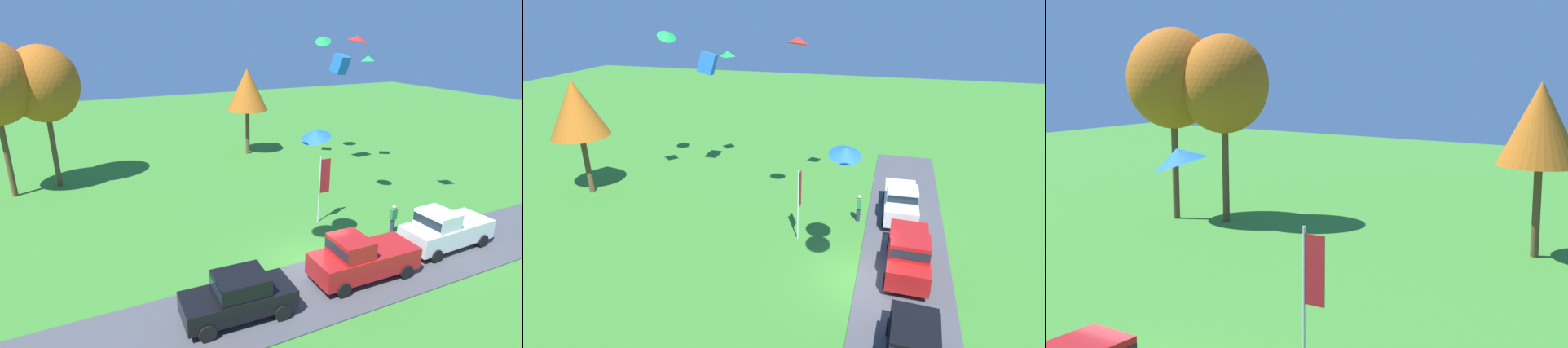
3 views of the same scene
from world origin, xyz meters
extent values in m
plane|color=#3D842D|center=(0.00, 0.00, 0.00)|extent=(120.00, 120.00, 0.00)
cube|color=#4C4C51|center=(0.00, -2.02, 0.03)|extent=(36.00, 4.40, 0.06)
cube|color=black|center=(-4.76, -2.22, 0.80)|extent=(4.48, 2.01, 0.80)
cube|color=black|center=(-4.66, -2.23, 1.55)|extent=(2.08, 1.73, 0.70)
cube|color=#19232D|center=(-4.66, -2.23, 1.55)|extent=(2.11, 1.70, 0.38)
cylinder|color=black|center=(-6.29, -3.01, 0.40)|extent=(0.69, 0.27, 0.68)
cylinder|color=black|center=(-6.21, -1.30, 0.40)|extent=(0.69, 0.27, 0.68)
cylinder|color=black|center=(-3.30, -3.15, 0.40)|extent=(0.69, 0.27, 0.68)
cylinder|color=black|center=(-3.22, -1.44, 0.40)|extent=(0.69, 0.27, 0.68)
cube|color=red|center=(1.43, -2.10, 0.90)|extent=(5.04, 1.99, 1.00)
cube|color=red|center=(0.63, -2.09, 1.80)|extent=(1.53, 1.79, 0.80)
cube|color=#19232D|center=(0.63, -2.09, 1.80)|extent=(1.56, 1.75, 0.44)
cylinder|color=black|center=(-0.29, -2.97, 0.40)|extent=(0.68, 0.25, 0.68)
cylinder|color=black|center=(-0.25, -1.17, 0.40)|extent=(0.68, 0.25, 0.68)
cylinder|color=black|center=(3.11, -3.04, 0.40)|extent=(0.68, 0.25, 0.68)
cylinder|color=black|center=(3.14, -1.23, 0.40)|extent=(0.68, 0.25, 0.68)
cube|color=white|center=(7.12, -1.68, 0.90)|extent=(5.05, 2.03, 1.00)
cube|color=white|center=(6.32, -1.70, 1.80)|extent=(1.54, 1.80, 0.80)
cube|color=#19232D|center=(6.32, -1.70, 1.80)|extent=(1.57, 1.76, 0.44)
cylinder|color=black|center=(5.44, -2.63, 0.40)|extent=(0.69, 0.26, 0.68)
cylinder|color=black|center=(5.40, -0.82, 0.40)|extent=(0.69, 0.26, 0.68)
cylinder|color=black|center=(8.84, -2.54, 0.40)|extent=(0.69, 0.26, 0.68)
cylinder|color=black|center=(8.80, -0.74, 0.40)|extent=(0.69, 0.26, 0.68)
cylinder|color=#2D334C|center=(5.74, 0.71, 0.44)|extent=(0.24, 0.24, 0.88)
cube|color=#2D8E47|center=(5.74, 0.71, 1.18)|extent=(0.36, 0.22, 0.60)
sphere|color=beige|center=(5.74, 0.71, 1.60)|extent=(0.22, 0.22, 0.22)
cylinder|color=brown|center=(-13.80, 16.18, 2.73)|extent=(0.36, 0.36, 5.45)
cylinder|color=brown|center=(-10.99, 17.06, 2.63)|extent=(0.36, 0.36, 5.25)
ellipsoid|color=#B25B19|center=(-10.99, 17.06, 7.38)|extent=(4.73, 4.73, 5.20)
cylinder|color=brown|center=(4.98, 19.00, 2.04)|extent=(0.36, 0.36, 4.08)
cone|color=#B25B19|center=(4.98, 19.00, 5.92)|extent=(3.68, 3.68, 3.68)
cylinder|color=silver|center=(2.83, 3.75, 2.03)|extent=(0.08, 0.08, 4.06)
cube|color=red|center=(3.18, 3.75, 2.84)|extent=(0.64, 0.04, 2.03)
cube|color=blue|center=(9.61, 11.77, 8.41)|extent=(1.27, 1.47, 1.64)
cone|color=red|center=(5.35, 4.46, 10.34)|extent=(1.63, 1.62, 0.53)
cone|color=green|center=(10.08, 14.94, 10.18)|extent=(1.79, 1.79, 1.05)
pyramid|color=green|center=(11.84, 11.25, 8.82)|extent=(1.15, 0.97, 0.42)
cone|color=blue|center=(0.67, 1.13, 6.14)|extent=(1.94, 1.91, 0.84)
camera|label=1|loc=(-9.69, -14.62, 10.58)|focal=28.00mm
camera|label=2|loc=(-16.25, -0.73, 12.10)|focal=28.00mm
camera|label=3|loc=(13.64, -12.61, 8.61)|focal=50.00mm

